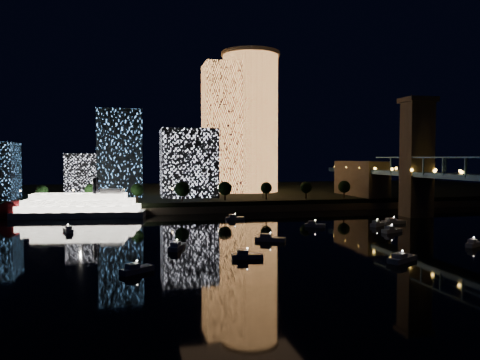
% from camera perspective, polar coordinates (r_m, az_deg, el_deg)
% --- Properties ---
extents(ground, '(520.00, 520.00, 0.00)m').
position_cam_1_polar(ground, '(137.87, 9.24, -7.69)').
color(ground, black).
rests_on(ground, ground).
extents(far_bank, '(420.00, 160.00, 5.00)m').
position_cam_1_polar(far_bank, '(291.12, -2.55, -1.66)').
color(far_bank, black).
rests_on(far_bank, ground).
extents(seawall, '(420.00, 6.00, 3.00)m').
position_cam_1_polar(seawall, '(215.16, 1.09, -3.49)').
color(seawall, '#6B5E4C').
rests_on(seawall, ground).
extents(tower_cylindrical, '(34.00, 34.00, 80.79)m').
position_cam_1_polar(tower_cylindrical, '(274.68, 1.28, 7.06)').
color(tower_cylindrical, '#FF9F51').
rests_on(tower_cylindrical, far_bank).
extents(tower_rectangular, '(22.92, 22.92, 72.92)m').
position_cam_1_polar(tower_rectangular, '(268.56, -1.97, 6.29)').
color(tower_rectangular, '#FF9F51').
rests_on(tower_rectangular, far_bank).
extents(midrise_blocks, '(115.62, 37.58, 44.10)m').
position_cam_1_polar(midrise_blocks, '(245.60, -14.48, 2.15)').
color(midrise_blocks, white).
rests_on(midrise_blocks, far_bank).
extents(riverboat, '(58.25, 19.04, 17.24)m').
position_cam_1_polar(riverboat, '(206.27, -19.64, -3.11)').
color(riverboat, silver).
rests_on(riverboat, ground).
extents(motorboats, '(124.06, 86.82, 2.78)m').
position_cam_1_polar(motorboats, '(145.96, 7.10, -6.77)').
color(motorboats, silver).
rests_on(motorboats, ground).
extents(esplanade_trees, '(165.67, 6.78, 8.89)m').
position_cam_1_polar(esplanade_trees, '(215.82, -5.76, -1.10)').
color(esplanade_trees, black).
rests_on(esplanade_trees, far_bank).
extents(street_lamps, '(132.70, 0.70, 5.65)m').
position_cam_1_polar(street_lamps, '(221.01, -8.26, -1.40)').
color(street_lamps, black).
rests_on(street_lamps, far_bank).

